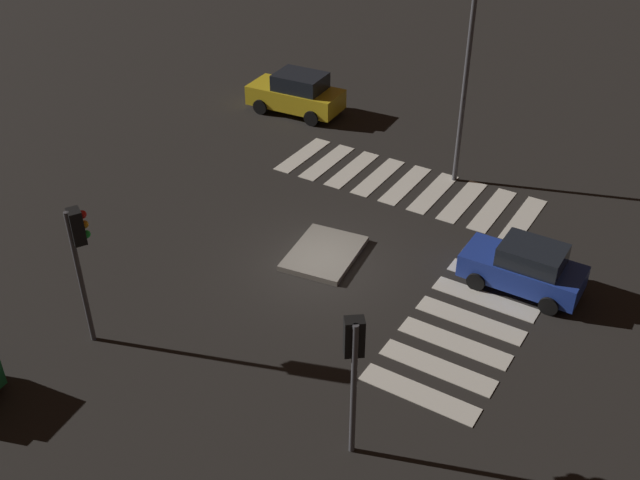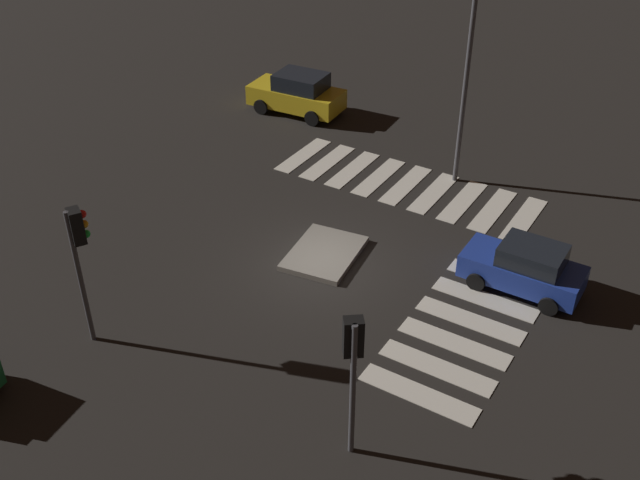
{
  "view_description": "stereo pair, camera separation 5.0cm",
  "coord_description": "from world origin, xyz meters",
  "px_view_note": "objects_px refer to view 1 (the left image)",
  "views": [
    {
      "loc": [
        -16.5,
        -10.18,
        14.01
      ],
      "look_at": [
        0.0,
        0.0,
        1.0
      ],
      "focal_mm": 42.08,
      "sensor_mm": 36.0,
      "label": 1
    },
    {
      "loc": [
        -16.48,
        -10.22,
        14.01
      ],
      "look_at": [
        0.0,
        0.0,
        1.0
      ],
      "focal_mm": 42.08,
      "sensor_mm": 36.0,
      "label": 2
    }
  ],
  "objects_px": {
    "car_blue": "(524,267)",
    "traffic_light_south": "(354,354)",
    "car_yellow": "(297,93)",
    "street_lamp": "(470,44)",
    "traffic_island": "(324,253)",
    "traffic_light_west": "(79,244)"
  },
  "relations": [
    {
      "from": "car_yellow",
      "to": "street_lamp",
      "type": "xyz_separation_m",
      "value": [
        -2.06,
        -8.51,
        4.42
      ]
    },
    {
      "from": "traffic_island",
      "to": "car_yellow",
      "type": "distance_m",
      "value": 11.34
    },
    {
      "from": "car_yellow",
      "to": "traffic_light_west",
      "type": "distance_m",
      "value": 16.27
    },
    {
      "from": "traffic_island",
      "to": "street_lamp",
      "type": "xyz_separation_m",
      "value": [
        6.9,
        -1.6,
        5.24
      ]
    },
    {
      "from": "car_yellow",
      "to": "traffic_light_west",
      "type": "bearing_deg",
      "value": 99.03
    },
    {
      "from": "car_yellow",
      "to": "traffic_light_west",
      "type": "height_order",
      "value": "traffic_light_west"
    },
    {
      "from": "car_blue",
      "to": "traffic_light_west",
      "type": "height_order",
      "value": "traffic_light_west"
    },
    {
      "from": "traffic_light_south",
      "to": "street_lamp",
      "type": "distance_m",
      "value": 13.83
    },
    {
      "from": "car_blue",
      "to": "traffic_light_south",
      "type": "relative_size",
      "value": 0.95
    },
    {
      "from": "traffic_light_west",
      "to": "traffic_light_south",
      "type": "bearing_deg",
      "value": -57.91
    },
    {
      "from": "car_blue",
      "to": "traffic_light_west",
      "type": "relative_size",
      "value": 0.88
    },
    {
      "from": "traffic_light_west",
      "to": "traffic_island",
      "type": "bearing_deg",
      "value": 3.34
    },
    {
      "from": "car_yellow",
      "to": "traffic_light_south",
      "type": "bearing_deg",
      "value": 123.09
    },
    {
      "from": "traffic_light_south",
      "to": "street_lamp",
      "type": "height_order",
      "value": "street_lamp"
    },
    {
      "from": "traffic_island",
      "to": "street_lamp",
      "type": "distance_m",
      "value": 8.81
    },
    {
      "from": "car_yellow",
      "to": "car_blue",
      "type": "height_order",
      "value": "car_yellow"
    },
    {
      "from": "car_blue",
      "to": "traffic_light_west",
      "type": "distance_m",
      "value": 12.81
    },
    {
      "from": "traffic_light_south",
      "to": "car_yellow",
      "type": "bearing_deg",
      "value": -0.44
    },
    {
      "from": "street_lamp",
      "to": "car_blue",
      "type": "bearing_deg",
      "value": -139.66
    },
    {
      "from": "traffic_light_west",
      "to": "street_lamp",
      "type": "xyz_separation_m",
      "value": [
        13.64,
        -4.91,
        2.16
      ]
    },
    {
      "from": "traffic_island",
      "to": "traffic_light_west",
      "type": "xyz_separation_m",
      "value": [
        -6.74,
        3.31,
        3.08
      ]
    },
    {
      "from": "car_yellow",
      "to": "car_blue",
      "type": "bearing_deg",
      "value": 146.79
    }
  ]
}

